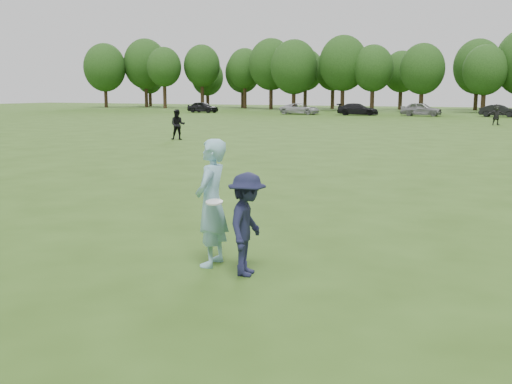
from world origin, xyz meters
TOP-DOWN VIEW (x-y plane):
  - ground at (0.00, 0.00)m, footprint 200.00×200.00m
  - thrower at (0.32, -0.07)m, footprint 0.58×0.81m
  - defender at (1.07, -0.30)m, footprint 0.77×1.12m
  - player_far_a at (-13.79, 20.97)m, footprint 1.05×0.96m
  - player_far_d at (1.75, 44.88)m, footprint 1.65×1.14m
  - car_a at (-34.24, 58.82)m, footprint 4.24×2.02m
  - car_c at (-20.82, 58.65)m, footprint 4.70×2.21m
  - car_d at (-13.95, 59.14)m, footprint 4.88×2.49m
  - car_e at (-6.96, 59.94)m, footprint 4.47×1.80m
  - car_f at (0.99, 61.34)m, footprint 4.12×1.88m
  - disc_in_play at (0.52, -0.33)m, footprint 0.32×0.32m

SIDE VIEW (x-z plane):
  - ground at x=0.00m, z-range 0.00..0.00m
  - car_c at x=-20.82m, z-range 0.00..1.30m
  - car_f at x=0.99m, z-range 0.00..1.31m
  - car_d at x=-13.95m, z-range 0.00..1.36m
  - car_a at x=-34.24m, z-range 0.00..1.40m
  - car_e at x=-6.96m, z-range 0.00..1.52m
  - defender at x=1.07m, z-range 0.00..1.60m
  - player_far_d at x=1.75m, z-range 0.00..1.71m
  - player_far_a at x=-13.79m, z-range 0.00..1.74m
  - thrower at x=0.32m, z-range 0.00..2.06m
  - disc_in_play at x=0.52m, z-range 1.06..1.14m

